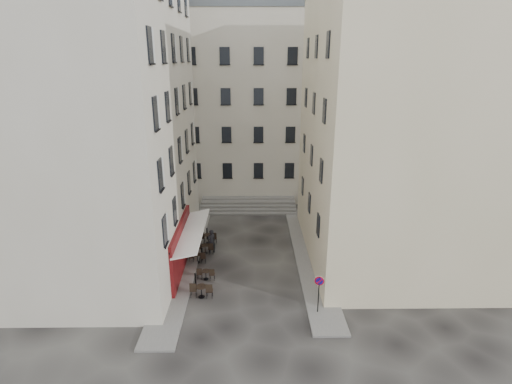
{
  "coord_description": "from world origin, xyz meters",
  "views": [
    {
      "loc": [
        0.34,
        -23.21,
        13.83
      ],
      "look_at": [
        0.65,
        4.0,
        4.67
      ],
      "focal_mm": 28.0,
      "sensor_mm": 36.0,
      "label": 1
    }
  ],
  "objects_px": {
    "no_parking_sign": "(319,288)",
    "bistro_table_a": "(201,290)",
    "pedestrian": "(211,241)",
    "bistro_table_b": "(206,274)"
  },
  "relations": [
    {
      "from": "pedestrian",
      "to": "bistro_table_a",
      "type": "bearing_deg",
      "value": 53.89
    },
    {
      "from": "bistro_table_a",
      "to": "pedestrian",
      "type": "bearing_deg",
      "value": 89.44
    },
    {
      "from": "no_parking_sign",
      "to": "bistro_table_a",
      "type": "height_order",
      "value": "no_parking_sign"
    },
    {
      "from": "bistro_table_b",
      "to": "pedestrian",
      "type": "xyz_separation_m",
      "value": [
        0.01,
        3.81,
        0.51
      ]
    },
    {
      "from": "bistro_table_b",
      "to": "pedestrian",
      "type": "relative_size",
      "value": 0.63
    },
    {
      "from": "no_parking_sign",
      "to": "bistro_table_b",
      "type": "height_order",
      "value": "no_parking_sign"
    },
    {
      "from": "bistro_table_a",
      "to": "pedestrian",
      "type": "distance_m",
      "value": 5.89
    },
    {
      "from": "no_parking_sign",
      "to": "pedestrian",
      "type": "relative_size",
      "value": 1.28
    },
    {
      "from": "no_parking_sign",
      "to": "bistro_table_b",
      "type": "relative_size",
      "value": 2.04
    },
    {
      "from": "bistro_table_b",
      "to": "pedestrian",
      "type": "bearing_deg",
      "value": 89.81
    }
  ]
}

